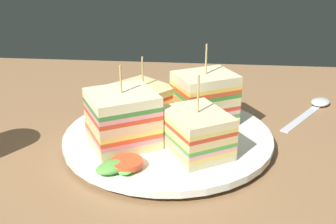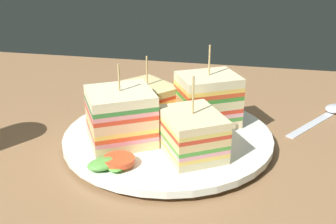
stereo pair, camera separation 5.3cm
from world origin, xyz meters
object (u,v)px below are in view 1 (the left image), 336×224
at_px(chip_pile, 169,121).
at_px(spoon, 316,106).
at_px(sandwich_wedge_1, 197,133).
at_px(sandwich_wedge_3, 144,102).
at_px(plate, 168,137).
at_px(sandwich_wedge_2, 204,98).
at_px(sandwich_wedge_0, 123,119).

height_order(chip_pile, spoon, chip_pile).
height_order(sandwich_wedge_1, chip_pile, sandwich_wedge_1).
xyz_separation_m(sandwich_wedge_3, spoon, (-0.26, -0.10, -0.04)).
distance_m(sandwich_wedge_3, chip_pile, 0.06).
height_order(plate, spoon, plate).
bearing_deg(sandwich_wedge_1, sandwich_wedge_3, 7.72).
bearing_deg(sandwich_wedge_2, plate, 13.24).
bearing_deg(sandwich_wedge_1, spoon, -74.79).
distance_m(sandwich_wedge_1, sandwich_wedge_3, 0.12).
bearing_deg(sandwich_wedge_3, plate, -10.71).
height_order(sandwich_wedge_3, spoon, sandwich_wedge_3).
distance_m(sandwich_wedge_0, sandwich_wedge_1, 0.09).
distance_m(plate, spoon, 0.27).
distance_m(sandwich_wedge_2, sandwich_wedge_3, 0.09).
bearing_deg(sandwich_wedge_3, spoon, 60.58).
height_order(sandwich_wedge_0, spoon, sandwich_wedge_0).
relative_size(sandwich_wedge_1, sandwich_wedge_3, 1.00).
bearing_deg(sandwich_wedge_3, sandwich_wedge_1, -11.05).
bearing_deg(plate, spoon, -146.66).
relative_size(sandwich_wedge_1, chip_pile, 1.29).
xyz_separation_m(sandwich_wedge_2, sandwich_wedge_3, (0.09, -0.01, -0.01)).
xyz_separation_m(sandwich_wedge_0, chip_pile, (-0.05, -0.04, -0.02)).
bearing_deg(sandwich_wedge_2, sandwich_wedge_3, -33.21).
xyz_separation_m(sandwich_wedge_3, chip_pile, (-0.04, 0.04, -0.01)).
bearing_deg(sandwich_wedge_2, chip_pile, 9.49).
distance_m(sandwich_wedge_1, chip_pile, 0.07).
relative_size(sandwich_wedge_0, sandwich_wedge_1, 1.05).
bearing_deg(sandwich_wedge_1, chip_pile, 3.92).
height_order(sandwich_wedge_1, sandwich_wedge_3, sandwich_wedge_1).
relative_size(sandwich_wedge_2, chip_pile, 1.43).
xyz_separation_m(plate, chip_pile, (-0.00, -0.01, 0.02)).
distance_m(sandwich_wedge_2, spoon, 0.21).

